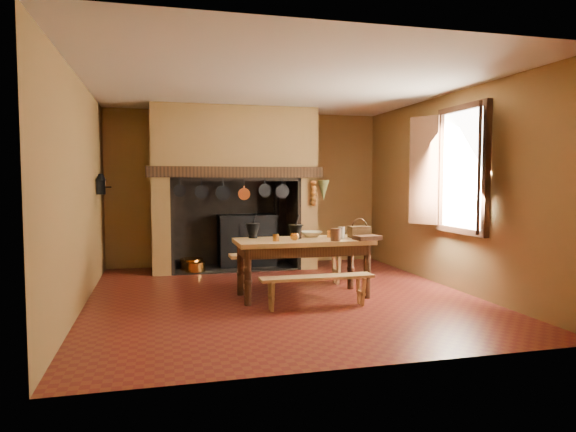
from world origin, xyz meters
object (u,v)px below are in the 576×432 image
object	(u,v)px
work_table	(303,248)
wicker_basket	(359,231)
coffee_grinder	(296,233)
mixing_bowl	(311,234)
bench_front	(317,284)
iron_range	(247,240)

from	to	relation	value
work_table	wicker_basket	xyz separation A→B (m)	(0.79, -0.02, 0.21)
coffee_grinder	mixing_bowl	size ratio (longest dim) A/B	0.62
bench_front	coffee_grinder	distance (m)	0.92
bench_front	mixing_bowl	xyz separation A→B (m)	(0.20, 0.90, 0.52)
bench_front	wicker_basket	bearing A→B (deg)	37.49
mixing_bowl	wicker_basket	distance (m)	0.66
coffee_grinder	mixing_bowl	distance (m)	0.31
bench_front	wicker_basket	size ratio (longest dim) A/B	4.96
work_table	mixing_bowl	xyz separation A→B (m)	(0.20, 0.26, 0.16)
work_table	bench_front	size ratio (longest dim) A/B	1.27
mixing_bowl	coffee_grinder	bearing A→B (deg)	-148.60
wicker_basket	work_table	bearing A→B (deg)	179.83
work_table	mixing_bowl	world-z (taller)	mixing_bowl
work_table	wicker_basket	distance (m)	0.82
iron_range	bench_front	distance (m)	3.22
coffee_grinder	bench_front	bearing A→B (deg)	-82.22
iron_range	bench_front	xyz separation A→B (m)	(0.31, -3.20, -0.19)
iron_range	wicker_basket	distance (m)	2.85
iron_range	bench_front	bearing A→B (deg)	-84.48
coffee_grinder	work_table	bearing A→B (deg)	-56.07
bench_front	mixing_bowl	distance (m)	1.05
work_table	mixing_bowl	distance (m)	0.37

